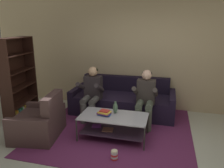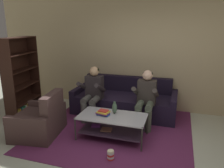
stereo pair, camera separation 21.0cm
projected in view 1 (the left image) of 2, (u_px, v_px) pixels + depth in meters
ground at (129, 161)px, 3.45m from camera, size 16.80×16.80×0.00m
back_partition at (148, 51)px, 5.37m from camera, size 8.40×0.12×2.90m
couch at (123, 101)px, 5.31m from camera, size 2.43×0.97×0.83m
person_seated_left at (92, 91)px, 4.82m from camera, size 0.50×0.58×1.19m
person_seated_right at (145, 96)px, 4.53m from camera, size 0.50×0.58×1.18m
coffee_table at (113, 123)px, 4.09m from camera, size 1.26×0.66×0.45m
area_rug at (117, 125)px, 4.66m from camera, size 3.00×3.23×0.01m
vase at (115, 108)px, 4.15m from camera, size 0.09×0.09×0.23m
book_stack at (104, 113)px, 4.07m from camera, size 0.27×0.22×0.10m
bookshelf at (18, 88)px, 4.89m from camera, size 0.41×1.08×1.82m
armchair at (40, 123)px, 4.15m from camera, size 0.93×1.05×0.86m
popcorn_tub at (114, 155)px, 3.46m from camera, size 0.11×0.11×0.18m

